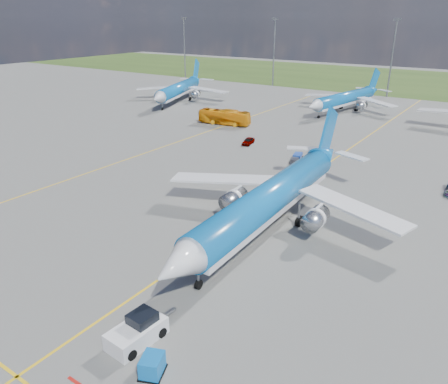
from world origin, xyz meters
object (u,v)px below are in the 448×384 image
Objects in this scene: service_car_a at (248,141)px; bg_jet_nw at (179,102)px; service_car_b at (306,171)px; uld_container at (152,365)px; main_airliner at (269,229)px; apron_bus at (224,117)px; pushback_tug at (138,331)px; bg_jet_nnw at (344,111)px; baggage_tug_c at (297,158)px.

bg_jet_nw is at bearing 136.03° from service_car_a.
service_car_b is at bearing -40.46° from service_car_a.
bg_jet_nw reaches higher than service_car_b.
uld_container is at bearing -140.84° from service_car_b.
main_airliner reaches higher than bg_jet_nw.
bg_jet_nw reaches higher than apron_bus.
bg_jet_nw is 101.27m from pushback_tug.
main_airliner is 6.56× the size of pushback_tug.
uld_container reaches higher than service_car_b.
service_car_a is 0.89× the size of service_car_b.
apron_bus is at bearing 98.01° from uld_container.
bg_jet_nw reaches higher than bg_jet_nnw.
main_airliner is (16.68, -71.13, 0.00)m from bg_jet_nnw.
baggage_tug_c is (-8.69, 25.77, 0.47)m from main_airliner.
pushback_tug is 1.50× the size of service_car_b.
uld_container is (20.77, -95.38, 0.71)m from bg_jet_nnw.
main_airliner reaches higher than pushback_tug.
service_car_b is (16.72, -10.00, -0.06)m from service_car_a.
pushback_tug reaches higher than uld_container.
bg_jet_nnw reaches higher than pushback_tug.
baggage_tug_c is at bearing -70.46° from bg_jet_nnw.
bg_jet_nnw is at bearing 79.89° from uld_container.
main_airliner is at bearing 95.97° from pushback_tug.
service_car_a is at bearing -138.67° from apron_bus.
service_car_b reaches higher than baggage_tug_c.
bg_jet_nw is 61.50m from baggage_tug_c.
bg_jet_nnw is 41.49m from service_car_a.
main_airliner is 9.82× the size of service_car_b.
bg_jet_nnw is at bearing 86.47° from baggage_tug_c.
pushback_tug reaches higher than service_car_b.
bg_jet_nw is at bearing 85.10° from service_car_b.
bg_jet_nnw is at bearing 42.13° from service_car_b.
baggage_tug_c is (-9.56, 48.14, -0.41)m from pushback_tug.
bg_jet_nw is 0.92× the size of main_airliner.
bg_jet_nw is 31.66m from apron_bus.
service_car_b is at bearing 100.65° from pushback_tug.
bg_jet_nnw is 46.05m from baggage_tug_c.
bg_jet_nw is 46.72m from bg_jet_nnw.
uld_container reaches higher than service_car_a.
uld_container is 59.63m from service_car_a.
baggage_tug_c is at bearing 81.93° from uld_container.
service_car_a is at bearing -86.37° from bg_jet_nnw.
service_car_b is (-8.32, 44.12, -0.11)m from uld_container.
pushback_tug is 0.54× the size of apron_bus.
main_airliner is 27.20m from baggage_tug_c.
service_car_b is (-5.10, 42.23, -0.28)m from pushback_tug.
uld_container is (4.08, -24.26, 0.71)m from main_airliner.
bg_jet_nw is at bearing 134.69° from main_airliner.
uld_container is at bearing -157.98° from apron_bus.
uld_container reaches higher than baggage_tug_c.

